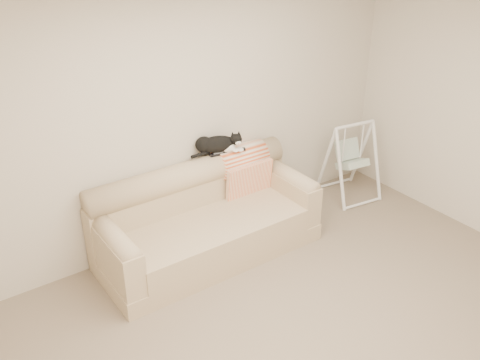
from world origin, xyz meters
The scene contains 8 objects.
ground_plane centered at (0.00, 0.00, 0.00)m, with size 5.00×5.00×0.00m, color #776455.
room_shell centered at (0.00, 0.00, 1.53)m, with size 5.04×4.04×2.60m.
sofa centered at (-0.10, 1.62, 0.35)m, with size 2.20×0.93×0.90m.
remote_a centered at (0.23, 1.85, 0.91)m, with size 0.18×0.07×0.03m.
remote_b centered at (0.45, 1.82, 0.91)m, with size 0.17×0.12×0.02m.
tuxedo_cat centered at (0.24, 1.88, 1.00)m, with size 0.55×0.34×0.22m.
throw_blanket centered at (0.52, 1.84, 0.72)m, with size 0.55×0.38×0.58m.
baby_swing centered at (1.93, 1.61, 0.47)m, with size 0.64×0.68×0.94m.
Camera 1 is at (-2.42, -2.28, 3.18)m, focal length 40.00 mm.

